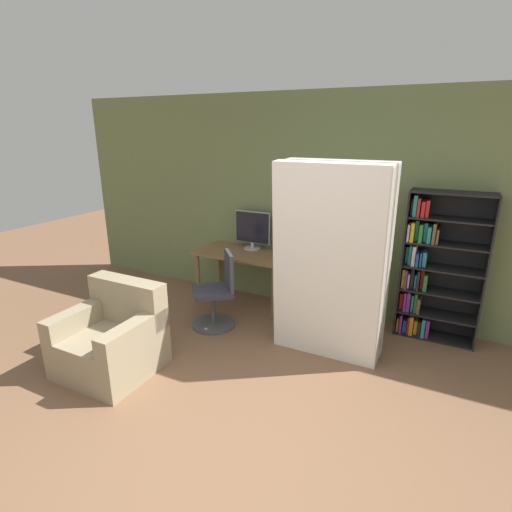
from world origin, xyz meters
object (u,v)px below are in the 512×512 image
(mattress_far, at_px, (336,258))
(mattress_near, at_px, (328,266))
(armchair, at_px, (113,338))
(bookshelf, at_px, (432,269))
(office_chair, at_px, (217,297))
(monitor, at_px, (253,229))

(mattress_far, bearing_deg, mattress_near, -90.00)
(mattress_near, height_order, armchair, mattress_near)
(armchair, bearing_deg, bookshelf, 38.45)
(office_chair, bearing_deg, bookshelf, 21.75)
(mattress_near, bearing_deg, mattress_far, 90.00)
(monitor, distance_m, bookshelf, 2.24)
(mattress_near, relative_size, mattress_far, 1.00)
(office_chair, relative_size, bookshelf, 0.55)
(monitor, relative_size, mattress_near, 0.26)
(monitor, relative_size, bookshelf, 0.31)
(office_chair, distance_m, armchair, 1.30)
(mattress_near, relative_size, armchair, 2.34)
(monitor, height_order, bookshelf, bookshelf)
(monitor, height_order, office_chair, monitor)
(mattress_far, bearing_deg, bookshelf, 38.26)
(monitor, relative_size, armchair, 0.60)
(monitor, distance_m, mattress_far, 1.52)
(office_chair, xyz_separation_m, bookshelf, (2.23, 0.89, 0.42))
(office_chair, height_order, mattress_near, mattress_near)
(mattress_far, bearing_deg, armchair, -141.45)
(armchair, bearing_deg, monitor, 78.50)
(monitor, bearing_deg, mattress_far, -28.21)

